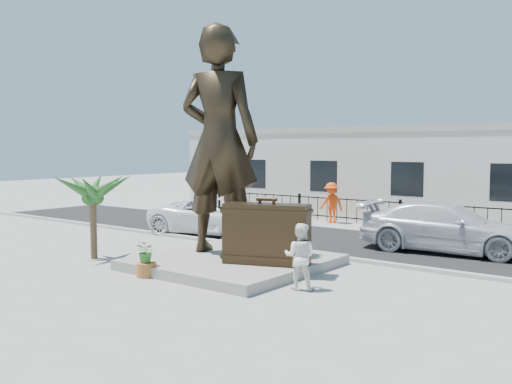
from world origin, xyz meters
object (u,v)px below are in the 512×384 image
(statue, at_px, (219,141))
(suitcase, at_px, (267,234))
(car_white, at_px, (215,216))
(tourist, at_px, (300,256))

(statue, relative_size, suitcase, 2.89)
(statue, bearing_deg, suitcase, 150.88)
(suitcase, distance_m, car_white, 7.75)
(suitcase, distance_m, tourist, 2.01)
(suitcase, relative_size, tourist, 1.44)
(tourist, xyz_separation_m, car_white, (-7.93, 5.59, -0.07))
(statue, height_order, suitcase, statue)
(car_white, bearing_deg, statue, -148.46)
(suitcase, height_order, car_white, suitcase)
(tourist, height_order, car_white, tourist)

